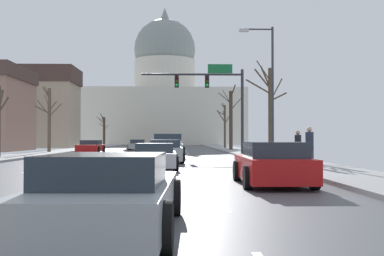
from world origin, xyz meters
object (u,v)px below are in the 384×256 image
(signal_gantry, at_px, (214,90))
(sedan_oncoming_00, at_px, (91,147))
(pickup_truck_near_00, at_px, (168,147))
(pedestrian_01, at_px, (310,145))
(sedan_near_01, at_px, (165,152))
(bicycle_parked, at_px, (305,158))
(sedan_near_04, at_px, (109,195))
(sedan_oncoming_01, at_px, (138,145))
(sedan_near_03, at_px, (273,165))
(sedan_near_02, at_px, (155,157))
(street_lamp_right, at_px, (268,81))
(pedestrian_00, at_px, (298,144))

(signal_gantry, xyz_separation_m, sedan_oncoming_00, (-10.62, 6.72, -4.51))
(signal_gantry, height_order, pickup_truck_near_00, signal_gantry)
(pedestrian_01, bearing_deg, sedan_near_01, 133.86)
(sedan_oncoming_00, distance_m, bicycle_parked, 26.43)
(sedan_oncoming_00, relative_size, pedestrian_01, 2.63)
(sedan_near_04, bearing_deg, sedan_oncoming_01, 94.12)
(sedan_near_03, bearing_deg, sedan_oncoming_01, 100.05)
(sedan_near_02, relative_size, bicycle_parked, 2.52)
(street_lamp_right, xyz_separation_m, sedan_near_02, (-6.35, -7.21, -4.20))
(pickup_truck_near_00, bearing_deg, sedan_near_03, -79.98)
(sedan_near_02, xyz_separation_m, sedan_oncoming_01, (-3.43, 33.19, 0.01))
(signal_gantry, xyz_separation_m, sedan_near_01, (-3.49, -10.50, -4.46))
(street_lamp_right, xyz_separation_m, bicycle_parked, (0.28, -7.16, -4.25))
(sedan_near_04, height_order, sedan_oncoming_00, sedan_oncoming_00)
(pedestrian_01, bearing_deg, street_lamp_right, 91.45)
(street_lamp_right, bearing_deg, signal_gantry, 105.94)
(sedan_oncoming_00, height_order, bicycle_parked, sedan_oncoming_00)
(sedan_oncoming_01, bearing_deg, street_lamp_right, -69.37)
(pickup_truck_near_00, distance_m, sedan_near_02, 12.03)
(sedan_near_01, distance_m, pedestrian_01, 9.02)
(pedestrian_00, height_order, bicycle_parked, pedestrian_00)
(pickup_truck_near_00, xyz_separation_m, pedestrian_01, (6.23, -12.92, 0.35))
(street_lamp_right, distance_m, pedestrian_00, 5.06)
(signal_gantry, height_order, bicycle_parked, signal_gantry)
(signal_gantry, bearing_deg, sedan_near_01, -108.40)
(sedan_near_01, relative_size, bicycle_parked, 2.53)
(street_lamp_right, bearing_deg, sedan_near_04, -106.66)
(street_lamp_right, relative_size, bicycle_parked, 4.40)
(sedan_oncoming_00, bearing_deg, sedan_near_01, -67.52)
(sedan_near_01, height_order, sedan_oncoming_01, sedan_near_01)
(sedan_near_04, height_order, pedestrian_01, pedestrian_01)
(pickup_truck_near_00, distance_m, sedan_oncoming_00, 12.94)
(street_lamp_right, height_order, sedan_near_01, street_lamp_right)
(sedan_oncoming_00, bearing_deg, sedan_oncoming_01, 71.99)
(pedestrian_01, bearing_deg, signal_gantry, 99.17)
(pickup_truck_near_00, bearing_deg, pedestrian_01, -64.28)
(sedan_near_03, height_order, sedan_oncoming_00, sedan_near_03)
(sedan_near_01, distance_m, sedan_near_04, 19.70)
(signal_gantry, relative_size, sedan_oncoming_01, 1.68)
(sedan_near_03, relative_size, sedan_oncoming_01, 0.90)
(street_lamp_right, distance_m, sedan_oncoming_00, 20.84)
(signal_gantry, relative_size, pedestrian_00, 4.94)
(sedan_oncoming_01, height_order, pedestrian_00, pedestrian_00)
(signal_gantry, bearing_deg, bicycle_parked, -80.04)
(sedan_near_02, bearing_deg, sedan_near_01, 86.76)
(pickup_truck_near_00, height_order, bicycle_parked, pickup_truck_near_00)
(sedan_oncoming_00, height_order, pedestrian_00, pedestrian_00)
(pickup_truck_near_00, height_order, sedan_oncoming_00, pickup_truck_near_00)
(street_lamp_right, bearing_deg, sedan_near_02, -131.36)
(bicycle_parked, bearing_deg, sedan_near_01, 138.72)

